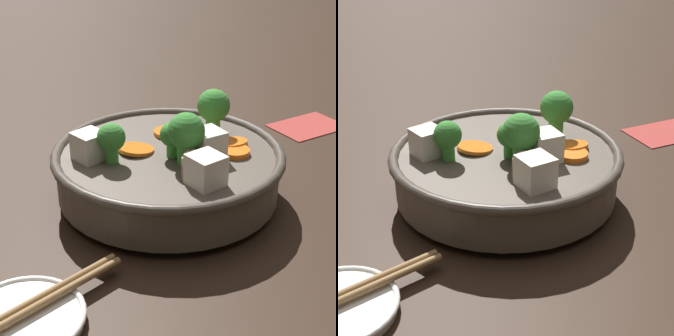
% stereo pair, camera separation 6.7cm
% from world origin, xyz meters
% --- Properties ---
extents(ground_plane, '(3.00, 3.00, 0.00)m').
position_xyz_m(ground_plane, '(0.00, 0.00, 0.00)').
color(ground_plane, black).
extents(stirfry_bowl, '(0.27, 0.27, 0.12)m').
position_xyz_m(stirfry_bowl, '(-0.00, 0.00, 0.04)').
color(stirfry_bowl, '#51473D').
rests_on(stirfry_bowl, ground_plane).
extents(side_saucer, '(0.11, 0.11, 0.01)m').
position_xyz_m(side_saucer, '(0.21, 0.14, 0.01)').
color(side_saucer, white).
rests_on(side_saucer, ground_plane).
extents(napkin, '(0.12, 0.09, 0.00)m').
position_xyz_m(napkin, '(-0.30, -0.10, 0.00)').
color(napkin, '#A33833').
rests_on(napkin, ground_plane).
extents(chopsticks_pair, '(0.21, 0.08, 0.01)m').
position_xyz_m(chopsticks_pair, '(0.21, 0.14, 0.02)').
color(chopsticks_pair, olive).
rests_on(chopsticks_pair, side_saucer).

